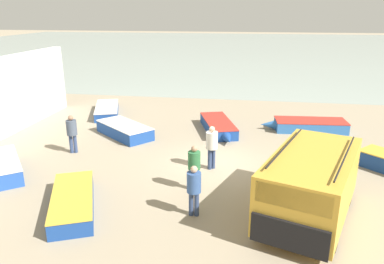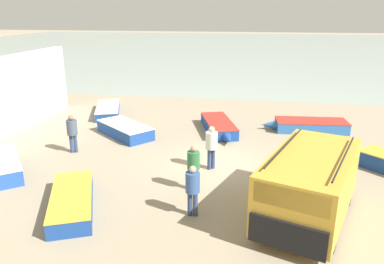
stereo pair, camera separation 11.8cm
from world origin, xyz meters
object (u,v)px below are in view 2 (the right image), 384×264
(parked_van, at_px, (310,184))
(fisherman_3, at_px, (193,186))
(fisherman_0, at_px, (193,164))
(fisherman_2, at_px, (211,144))
(fishing_rowboat_0, at_px, (72,199))
(fishing_rowboat_4, at_px, (308,125))
(fishing_rowboat_6, at_px, (2,165))
(fishing_rowboat_5, at_px, (108,109))
(fisherman_1, at_px, (72,130))
(fishing_rowboat_1, at_px, (124,129))
(fishing_rowboat_2, at_px, (219,127))

(parked_van, relative_size, fisherman_3, 3.09)
(fisherman_0, xyz_separation_m, fisherman_2, (0.40, 1.98, 0.07))
(fisherman_3, bearing_deg, fishing_rowboat_0, 90.53)
(fishing_rowboat_4, bearing_deg, fishing_rowboat_6, 26.89)
(fishing_rowboat_5, xyz_separation_m, fisherman_3, (7.25, -11.16, 0.75))
(fishing_rowboat_0, distance_m, fisherman_1, 5.23)
(fishing_rowboat_4, xyz_separation_m, fishing_rowboat_5, (-11.92, 1.52, -0.02))
(fisherman_0, height_order, fisherman_2, fisherman_2)
(fishing_rowboat_5, bearing_deg, fisherman_2, -154.23)
(fisherman_2, height_order, fisherman_3, fisherman_2)
(fisherman_1, height_order, fisherman_3, fisherman_1)
(parked_van, distance_m, fishing_rowboat_4, 9.29)
(fishing_rowboat_0, height_order, fisherman_3, fisherman_3)
(fisherman_0, bearing_deg, fishing_rowboat_1, -92.37)
(fishing_rowboat_0, relative_size, fisherman_0, 2.53)
(fisherman_0, bearing_deg, fisherman_3, 56.59)
(fisherman_3, bearing_deg, fisherman_1, 52.70)
(fishing_rowboat_1, relative_size, fishing_rowboat_6, 1.05)
(fisherman_1, bearing_deg, fishing_rowboat_5, 167.69)
(fishing_rowboat_2, relative_size, fishing_rowboat_4, 0.98)
(fishing_rowboat_5, xyz_separation_m, fishing_rowboat_6, (-0.78, -9.18, 0.06))
(fishing_rowboat_1, height_order, fishing_rowboat_4, fishing_rowboat_1)
(fisherman_0, bearing_deg, fisherman_2, -143.59)
(fishing_rowboat_6, relative_size, fisherman_2, 1.98)
(parked_van, bearing_deg, fishing_rowboat_6, -77.73)
(fishing_rowboat_1, height_order, fishing_rowboat_2, fishing_rowboat_1)
(fishing_rowboat_1, distance_m, fisherman_1, 3.17)
(fishing_rowboat_6, distance_m, fisherman_0, 7.79)
(fisherman_1, distance_m, fisherman_3, 7.71)
(fishing_rowboat_5, bearing_deg, fisherman_1, 169.54)
(fishing_rowboat_1, xyz_separation_m, fishing_rowboat_6, (-3.17, -5.30, 0.01))
(fishing_rowboat_5, bearing_deg, fisherman_3, -166.06)
(fisherman_2, bearing_deg, fishing_rowboat_4, -80.50)
(fishing_rowboat_5, height_order, fisherman_1, fisherman_1)
(fishing_rowboat_1, height_order, fisherman_1, fisherman_1)
(fishing_rowboat_4, height_order, fisherman_3, fisherman_3)
(fisherman_0, relative_size, fisherman_2, 0.93)
(parked_van, bearing_deg, fisherman_3, -62.88)
(fishing_rowboat_6, distance_m, fisherman_2, 8.38)
(fishing_rowboat_5, bearing_deg, fishing_rowboat_4, -116.35)
(parked_van, distance_m, fishing_rowboat_6, 11.68)
(fishing_rowboat_0, relative_size, fisherman_2, 2.36)
(parked_van, relative_size, fishing_rowboat_2, 1.16)
(fishing_rowboat_1, distance_m, fisherman_0, 7.21)
(fishing_rowboat_1, bearing_deg, parked_van, -179.37)
(fishing_rowboat_0, bearing_deg, fishing_rowboat_4, -65.13)
(parked_van, xyz_separation_m, fishing_rowboat_5, (-10.77, 10.70, -0.89))
(fishing_rowboat_5, xyz_separation_m, fisherman_0, (6.98, -9.40, 0.74))
(fishing_rowboat_1, bearing_deg, fishing_rowboat_0, 136.40)
(fishing_rowboat_0, bearing_deg, fisherman_3, -111.65)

